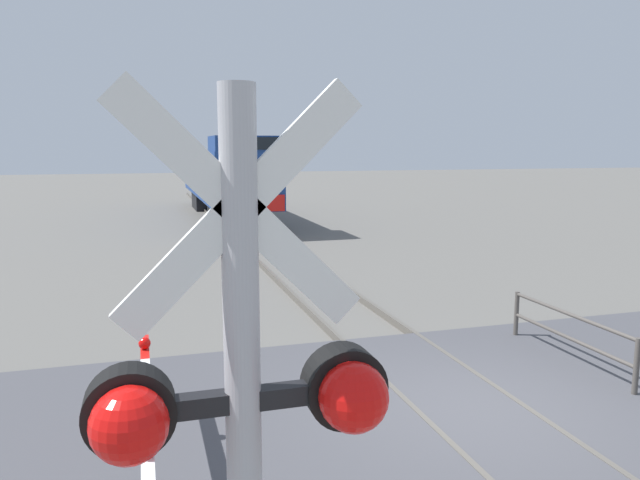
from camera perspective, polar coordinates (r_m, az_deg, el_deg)
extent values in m
plane|color=#605E59|center=(8.51, 14.14, -16.10)|extent=(160.00, 160.00, 0.00)
cube|color=#59544C|center=(8.17, 9.64, -16.49)|extent=(0.08, 80.00, 0.15)
cube|color=#59544C|center=(8.85, 18.30, -14.77)|extent=(0.08, 80.00, 0.15)
cube|color=#47474C|center=(8.49, 14.16, -15.66)|extent=(36.00, 6.37, 0.14)
cube|color=black|center=(26.93, -7.83, 2.27)|extent=(2.32, 3.20, 1.05)
cube|color=black|center=(35.66, -10.02, 3.80)|extent=(2.32, 3.20, 1.05)
cube|color=navy|center=(31.17, -9.15, 6.25)|extent=(2.72, 16.07, 2.35)
cube|color=navy|center=(24.44, -7.13, 9.07)|extent=(2.67, 2.52, 0.59)
cube|color=black|center=(23.17, -6.60, 9.10)|extent=(2.32, 0.06, 0.47)
cube|color=red|center=(23.26, -6.49, 3.45)|extent=(2.59, 0.08, 0.64)
sphere|color=#F2EACC|center=(23.16, -6.55, 7.06)|extent=(0.36, 0.36, 0.36)
cube|color=white|center=(2.24, -7.70, 3.09)|extent=(0.95, 0.04, 0.95)
cube|color=white|center=(2.24, -7.70, 3.09)|extent=(0.95, 0.04, 0.95)
cube|color=black|center=(2.43, -7.32, -14.81)|extent=(1.04, 0.08, 0.08)
sphere|color=red|center=(2.31, -17.66, -16.41)|extent=(0.28, 0.28, 0.28)
sphere|color=red|center=(2.43, 3.21, -14.68)|extent=(0.28, 0.28, 0.28)
cylinder|color=black|center=(2.42, -17.61, -15.22)|extent=(0.34, 0.14, 0.34)
cylinder|color=black|center=(2.54, 2.27, -13.65)|extent=(0.34, 0.14, 0.34)
cube|color=white|center=(5.03, -16.00, -20.05)|extent=(0.10, 0.90, 0.14)
cube|color=red|center=(5.84, -16.12, -15.81)|extent=(0.10, 0.90, 0.14)
cube|color=white|center=(6.68, -16.21, -12.63)|extent=(0.10, 0.90, 0.14)
cube|color=red|center=(7.53, -16.28, -10.15)|extent=(0.10, 0.90, 0.14)
sphere|color=red|center=(4.99, -16.08, -18.49)|extent=(0.14, 0.14, 0.14)
sphere|color=red|center=(7.38, -16.32, -9.39)|extent=(0.14, 0.14, 0.14)
cylinder|color=#4C4742|center=(9.58, 27.81, -10.95)|extent=(0.08, 0.08, 0.95)
cylinder|color=#4C4742|center=(11.62, 18.13, -6.97)|extent=(0.08, 0.08, 0.95)
cylinder|color=#4C4742|center=(10.44, 22.62, -6.52)|extent=(0.06, 2.79, 0.06)
cylinder|color=#4C4742|center=(10.55, 22.49, -8.56)|extent=(0.06, 2.79, 0.06)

